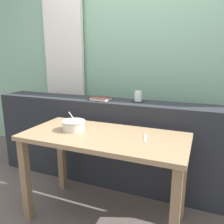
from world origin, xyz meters
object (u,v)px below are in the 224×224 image
Objects in this scene: closed_book at (101,99)px; soup_bowl at (73,125)px; juice_glass at (138,96)px; fork_utensil at (145,138)px; breakfast_table at (104,149)px; coaster_square at (138,101)px.

soup_bowl is (-0.00, -0.52, -0.13)m from closed_book.
fork_utensil is at bearing -68.76° from juice_glass.
juice_glass is at bearing 9.96° from closed_book.
breakfast_table is 0.32m from soup_bowl.
closed_book reaches higher than breakfast_table.
coaster_square is 1.02× the size of juice_glass.
coaster_square is at bearing 180.00° from juice_glass.
juice_glass is 0.63m from fork_utensil.
closed_book is (-0.28, 0.53, 0.29)m from breakfast_table.
juice_glass is 0.48× the size of closed_book.
closed_book is (-0.37, -0.07, -0.04)m from juice_glass.
juice_glass is (0.10, 0.59, 0.33)m from breakfast_table.
fork_utensil is at bearing -39.80° from closed_book.
soup_bowl is at bearing 170.71° from fork_utensil.
coaster_square is at bearing 98.91° from fork_utensil.
coaster_square is (0.10, 0.59, 0.28)m from breakfast_table.
fork_utensil is (0.22, -0.56, -0.16)m from coaster_square.
coaster_square is 0.38m from closed_book.
juice_glass reaches higher than breakfast_table.
closed_book is 0.54m from soup_bowl.
closed_book is 1.08× the size of soup_bowl.
juice_glass is 0.72m from soup_bowl.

